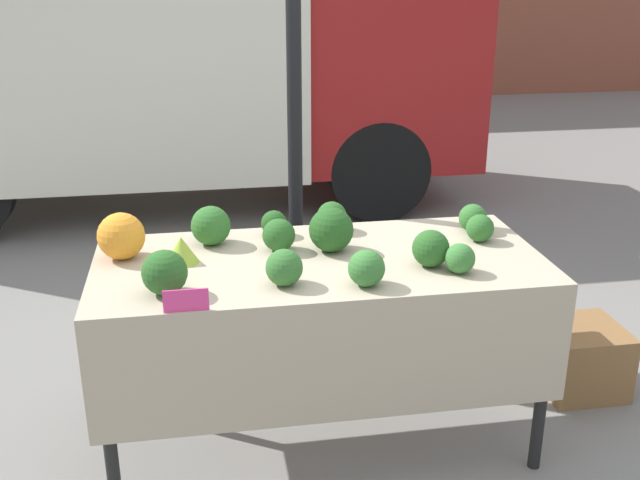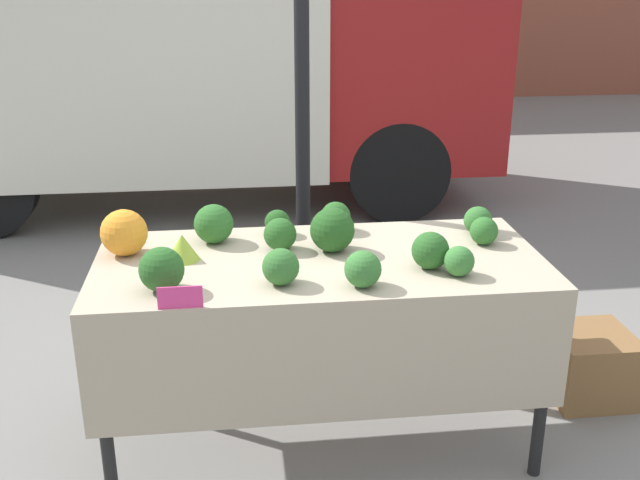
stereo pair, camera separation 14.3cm
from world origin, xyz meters
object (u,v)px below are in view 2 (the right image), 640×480
price_sign (180,297)px  parked_truck (177,45)px  orange_cauliflower (124,233)px  produce_crate (589,365)px

price_sign → parked_truck: bearing=93.3°
orange_cauliflower → produce_crate: 2.23m
orange_cauliflower → price_sign: size_ratio=1.22×
orange_cauliflower → price_sign: bearing=-65.0°
parked_truck → price_sign: (0.23, -3.98, -0.44)m
parked_truck → price_sign: bearing=-86.7°
parked_truck → orange_cauliflower: parked_truck is taller
price_sign → produce_crate: size_ratio=0.41×
produce_crate → price_sign: bearing=-162.3°
orange_cauliflower → price_sign: orange_cauliflower is taller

